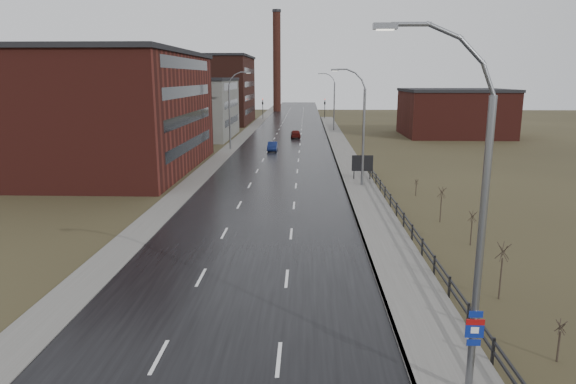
# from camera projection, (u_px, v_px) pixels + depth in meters

# --- Properties ---
(road) EXTENTS (14.00, 300.00, 0.06)m
(road) POSITION_uv_depth(u_px,v_px,m) (283.00, 152.00, 74.18)
(road) COLOR black
(road) RESTS_ON ground
(sidewalk_right) EXTENTS (3.20, 180.00, 0.18)m
(sidewalk_right) POSITION_uv_depth(u_px,v_px,m) (361.00, 188.00, 49.49)
(sidewalk_right) COLOR #595651
(sidewalk_right) RESTS_ON ground
(curb_right) EXTENTS (0.16, 180.00, 0.18)m
(curb_right) POSITION_uv_depth(u_px,v_px,m) (345.00, 188.00, 49.54)
(curb_right) COLOR slate
(curb_right) RESTS_ON ground
(sidewalk_left) EXTENTS (2.40, 260.00, 0.12)m
(sidewalk_left) POSITION_uv_depth(u_px,v_px,m) (227.00, 151.00, 74.46)
(sidewalk_left) COLOR #595651
(sidewalk_left) RESTS_ON ground
(warehouse_near) EXTENTS (22.44, 28.56, 13.50)m
(warehouse_near) POSITION_uv_depth(u_px,v_px,m) (95.00, 111.00, 58.81)
(warehouse_near) COLOR #471914
(warehouse_near) RESTS_ON ground
(warehouse_mid) EXTENTS (16.32, 20.40, 10.50)m
(warehouse_mid) POSITION_uv_depth(u_px,v_px,m) (187.00, 108.00, 91.22)
(warehouse_mid) COLOR slate
(warehouse_mid) RESTS_ON ground
(warehouse_far) EXTENTS (26.52, 24.48, 15.50)m
(warehouse_far) POSITION_uv_depth(u_px,v_px,m) (194.00, 89.00, 120.10)
(warehouse_far) COLOR #331611
(warehouse_far) RESTS_ON ground
(building_right) EXTENTS (18.36, 16.32, 8.50)m
(building_right) POSITION_uv_depth(u_px,v_px,m) (454.00, 112.00, 93.66)
(building_right) COLOR #471914
(building_right) RESTS_ON ground
(smokestack) EXTENTS (2.70, 2.70, 30.70)m
(smokestack) POSITION_uv_depth(u_px,v_px,m) (277.00, 61.00, 158.78)
(smokestack) COLOR #331611
(smokestack) RESTS_ON ground
(streetlight_main) EXTENTS (3.91, 0.29, 12.11)m
(streetlight_main) POSITION_uv_depth(u_px,v_px,m) (472.00, 223.00, 16.00)
(streetlight_main) COLOR slate
(streetlight_main) RESTS_ON ground
(streetlight_right_mid) EXTENTS (3.36, 0.28, 11.35)m
(streetlight_right_mid) POSITION_uv_depth(u_px,v_px,m) (361.00, 127.00, 49.21)
(streetlight_right_mid) COLOR slate
(streetlight_right_mid) RESTS_ON ground
(streetlight_left) EXTENTS (3.36, 0.28, 11.35)m
(streetlight_left) POSITION_uv_depth(u_px,v_px,m) (232.00, 110.00, 75.13)
(streetlight_left) COLOR slate
(streetlight_left) RESTS_ON ground
(streetlight_right_far) EXTENTS (3.36, 0.28, 11.35)m
(streetlight_right_far) POSITION_uv_depth(u_px,v_px,m) (333.00, 102.00, 101.88)
(streetlight_right_far) COLOR slate
(streetlight_right_far) RESTS_ON ground
(guardrail) EXTENTS (0.10, 53.05, 1.10)m
(guardrail) POSITION_uv_depth(u_px,v_px,m) (414.00, 233.00, 33.02)
(guardrail) COLOR black
(guardrail) RESTS_ON ground
(shrub_b) EXTENTS (0.41, 0.43, 1.68)m
(shrub_b) POSITION_uv_depth(u_px,v_px,m) (559.00, 340.00, 19.23)
(shrub_b) COLOR #382D23
(shrub_b) RESTS_ON ground
(shrub_c) EXTENTS (0.67, 0.70, 2.84)m
(shrub_c) POSITION_uv_depth(u_px,v_px,m) (501.00, 270.00, 24.59)
(shrub_c) COLOR #382D23
(shrub_c) RESTS_ON ground
(shrub_d) EXTENTS (0.53, 0.56, 2.24)m
(shrub_d) POSITION_uv_depth(u_px,v_px,m) (472.00, 227.00, 32.63)
(shrub_d) COLOR #382D23
(shrub_d) RESTS_ON ground
(shrub_e) EXTENTS (0.63, 0.66, 2.66)m
(shrub_e) POSITION_uv_depth(u_px,v_px,m) (441.00, 204.00, 37.80)
(shrub_e) COLOR #382D23
(shrub_e) RESTS_ON ground
(shrub_f) EXTENTS (0.38, 0.40, 1.56)m
(shrub_f) POSITION_uv_depth(u_px,v_px,m) (416.00, 187.00, 46.35)
(shrub_f) COLOR #382D23
(shrub_f) RESTS_ON ground
(billboard) EXTENTS (2.19, 0.17, 2.70)m
(billboard) POSITION_uv_depth(u_px,v_px,m) (362.00, 164.00, 52.92)
(billboard) COLOR black
(billboard) RESTS_ON ground
(traffic_light_left) EXTENTS (0.58, 2.73, 5.30)m
(traffic_light_left) POSITION_uv_depth(u_px,v_px,m) (263.00, 101.00, 131.98)
(traffic_light_left) COLOR black
(traffic_light_left) RESTS_ON ground
(traffic_light_right) EXTENTS (0.58, 2.73, 5.30)m
(traffic_light_right) POSITION_uv_depth(u_px,v_px,m) (325.00, 101.00, 131.42)
(traffic_light_right) COLOR black
(traffic_light_right) RESTS_ON ground
(car_near) EXTENTS (1.39, 3.93, 1.29)m
(car_near) POSITION_uv_depth(u_px,v_px,m) (273.00, 147.00, 74.81)
(car_near) COLOR #0D1744
(car_near) RESTS_ON ground
(car_far) EXTENTS (1.91, 4.41, 1.48)m
(car_far) POSITION_uv_depth(u_px,v_px,m) (296.00, 134.00, 90.85)
(car_far) COLOR #4A0F0C
(car_far) RESTS_ON ground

